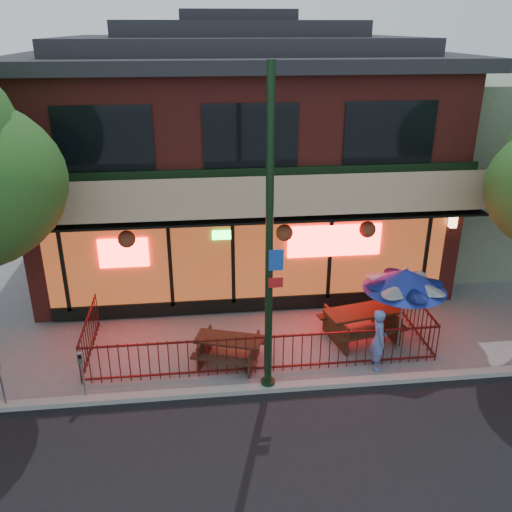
{
  "coord_description": "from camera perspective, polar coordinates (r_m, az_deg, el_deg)",
  "views": [
    {
      "loc": [
        -1.4,
        -10.4,
        7.53
      ],
      "look_at": [
        0.0,
        2.0,
        2.22
      ],
      "focal_mm": 38.0,
      "sensor_mm": 36.0,
      "label": 1
    }
  ],
  "objects": [
    {
      "name": "curb",
      "position": [
        12.48,
        1.32,
        -13.71
      ],
      "size": [
        80.0,
        0.25,
        0.12
      ],
      "primitive_type": "cube",
      "color": "#999993",
      "rests_on": "ground"
    },
    {
      "name": "neighbor_building",
      "position": [
        21.37,
        23.15,
        8.98
      ],
      "size": [
        6.0,
        7.0,
        6.0
      ],
      "primitive_type": "cube",
      "color": "gray",
      "rests_on": "ground"
    },
    {
      "name": "street_light",
      "position": [
        11.01,
        1.41,
        -0.41
      ],
      "size": [
        0.43,
        0.32,
        7.0
      ],
      "color": "black",
      "rests_on": "ground"
    },
    {
      "name": "restaurant_building",
      "position": [
        17.9,
        -1.9,
        12.07
      ],
      "size": [
        12.96,
        9.49,
        8.05
      ],
      "color": "maroon",
      "rests_on": "ground"
    },
    {
      "name": "parking_meter_near",
      "position": [
        12.32,
        -17.86,
        -11.22
      ],
      "size": [
        0.12,
        0.11,
        1.21
      ],
      "color": "gray",
      "rests_on": "ground"
    },
    {
      "name": "patio_fence",
      "position": [
        12.98,
        0.74,
        -9.06
      ],
      "size": [
        8.44,
        2.62,
        1.0
      ],
      "color": "#47110F",
      "rests_on": "ground"
    },
    {
      "name": "picnic_table_right",
      "position": [
        14.35,
        11.06,
        -6.6
      ],
      "size": [
        2.16,
        1.82,
        0.81
      ],
      "color": "#3A2614",
      "rests_on": "ground"
    },
    {
      "name": "parking_meter_far",
      "position": [
        12.69,
        -25.38,
        -11.25
      ],
      "size": [
        0.12,
        0.1,
        1.25
      ],
      "color": "gray",
      "rests_on": "ground"
    },
    {
      "name": "patio_umbrella",
      "position": [
        13.44,
        15.43,
        -2.4
      ],
      "size": [
        1.99,
        1.99,
        2.28
      ],
      "color": "gray",
      "rests_on": "ground"
    },
    {
      "name": "picnic_table_left",
      "position": [
        13.19,
        -2.87,
        -9.49
      ],
      "size": [
        1.88,
        1.65,
        0.68
      ],
      "color": "#3D2216",
      "rests_on": "ground"
    },
    {
      "name": "pedestrian",
      "position": [
        13.14,
        12.78,
        -8.55
      ],
      "size": [
        0.41,
        0.59,
        1.54
      ],
      "primitive_type": "imported",
      "rotation": [
        0.0,
        0.0,
        1.49
      ],
      "color": "#5871B1",
      "rests_on": "ground"
    },
    {
      "name": "ground",
      "position": [
        12.92,
        1.01,
        -12.6
      ],
      "size": [
        80.0,
        80.0,
        0.0
      ],
      "primitive_type": "plane",
      "color": "gray",
      "rests_on": "ground"
    }
  ]
}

